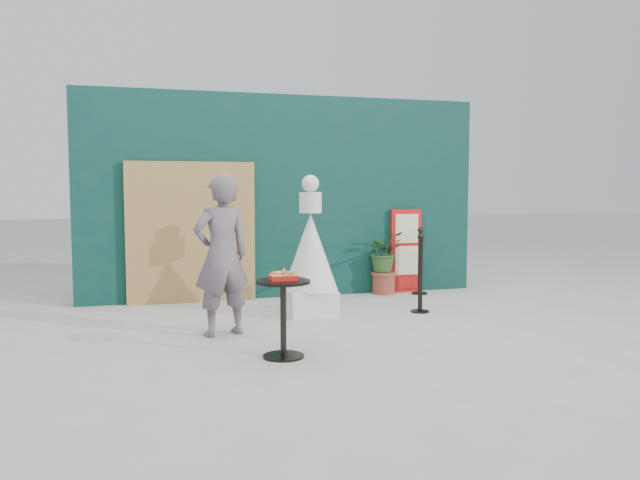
{
  "coord_description": "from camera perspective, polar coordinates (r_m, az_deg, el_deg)",
  "views": [
    {
      "loc": [
        -2.06,
        -6.03,
        1.62
      ],
      "look_at": [
        0.0,
        1.2,
        1.0
      ],
      "focal_mm": 35.0,
      "sensor_mm": 36.0,
      "label": 1
    }
  ],
  "objects": [
    {
      "name": "ground",
      "position": [
        6.57,
        2.91,
        -9.56
      ],
      "size": [
        60.0,
        60.0,
        0.0
      ],
      "primitive_type": "plane",
      "color": "#ADAAA5",
      "rests_on": "ground"
    },
    {
      "name": "back_wall",
      "position": [
        9.4,
        -3.27,
        3.98
      ],
      "size": [
        6.0,
        0.3,
        3.0
      ],
      "primitive_type": "cube",
      "color": "#0B322F",
      "rests_on": "ground"
    },
    {
      "name": "bamboo_fence",
      "position": [
        9.01,
        -11.67,
        0.67
      ],
      "size": [
        1.8,
        0.08,
        2.0
      ],
      "primitive_type": "cube",
      "color": "tan",
      "rests_on": "ground"
    },
    {
      "name": "woman",
      "position": [
        6.93,
        -9.0,
        -1.4
      ],
      "size": [
        0.75,
        0.6,
        1.78
      ],
      "primitive_type": "imported",
      "rotation": [
        0.0,
        0.0,
        3.44
      ],
      "color": "slate",
      "rests_on": "ground"
    },
    {
      "name": "menu_board",
      "position": [
        9.86,
        7.85,
        -0.97
      ],
      "size": [
        0.5,
        0.07,
        1.3
      ],
      "color": "red",
      "rests_on": "ground"
    },
    {
      "name": "statue",
      "position": [
        7.96,
        -0.88,
        -1.68
      ],
      "size": [
        0.7,
        0.7,
        1.79
      ],
      "color": "white",
      "rests_on": "ground"
    },
    {
      "name": "cafe_table",
      "position": [
        6.01,
        -3.38,
        -6.05
      ],
      "size": [
        0.52,
        0.52,
        0.75
      ],
      "color": "black",
      "rests_on": "ground"
    },
    {
      "name": "food_basket",
      "position": [
        5.96,
        -3.38,
        -3.32
      ],
      "size": [
        0.26,
        0.19,
        0.11
      ],
      "color": "red",
      "rests_on": "cafe_table"
    },
    {
      "name": "planter",
      "position": [
        9.64,
        5.85,
        -1.59
      ],
      "size": [
        0.57,
        0.5,
        0.97
      ],
      "color": "brown",
      "rests_on": "ground"
    },
    {
      "name": "stanchion_barrier",
      "position": [
        8.98,
        9.15,
        -2.54
      ],
      "size": [
        0.84,
        1.54,
        1.03
      ],
      "color": "black",
      "rests_on": "ground"
    }
  ]
}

